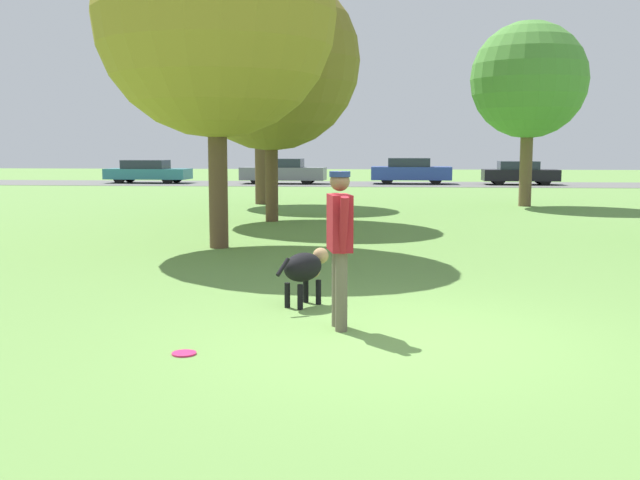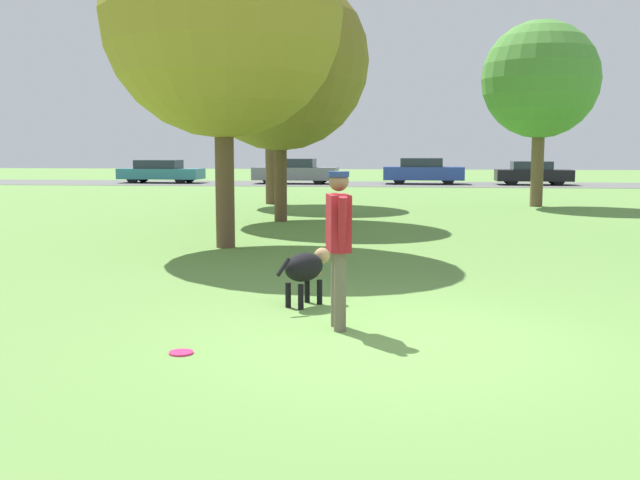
# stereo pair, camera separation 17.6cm
# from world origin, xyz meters

# --- Properties ---
(ground_plane) EXTENTS (120.00, 120.00, 0.00)m
(ground_plane) POSITION_xyz_m (0.00, 0.00, 0.00)
(ground_plane) COLOR #608C42
(far_road_strip) EXTENTS (120.00, 6.00, 0.01)m
(far_road_strip) POSITION_xyz_m (0.00, 32.63, 0.01)
(far_road_strip) COLOR #5B5B59
(far_road_strip) RESTS_ON ground_plane
(person) EXTENTS (0.31, 0.70, 1.71)m
(person) POSITION_xyz_m (-0.55, 0.34, 1.02)
(person) COLOR #665B4C
(person) RESTS_ON ground_plane
(dog) EXTENTS (0.64, 0.93, 0.69)m
(dog) POSITION_xyz_m (-1.05, 1.51, 0.47)
(dog) COLOR black
(dog) RESTS_ON ground_plane
(frisbee) EXTENTS (0.24, 0.24, 0.02)m
(frisbee) POSITION_xyz_m (-1.96, -0.81, 0.01)
(frisbee) COLOR #E52366
(frisbee) RESTS_ON ground_plane
(tree_far_right) EXTENTS (3.83, 3.83, 6.08)m
(tree_far_right) POSITION_xyz_m (4.55, 17.98, 4.15)
(tree_far_right) COLOR brown
(tree_far_right) RESTS_ON ground_plane
(tree_mid_center) EXTENTS (4.66, 4.66, 6.53)m
(tree_mid_center) POSITION_xyz_m (-3.11, 12.08, 4.19)
(tree_mid_center) COLOR brown
(tree_mid_center) RESTS_ON ground_plane
(tree_far_left) EXTENTS (4.45, 4.45, 7.55)m
(tree_far_left) POSITION_xyz_m (-4.41, 18.14, 5.29)
(tree_far_left) COLOR brown
(tree_far_left) RESTS_ON ground_plane
(tree_near_left) EXTENTS (4.63, 4.63, 6.76)m
(tree_near_left) POSITION_xyz_m (-3.34, 6.75, 4.44)
(tree_near_left) COLOR brown
(tree_near_left) RESTS_ON ground_plane
(parked_car_teal) EXTENTS (4.61, 1.94, 1.27)m
(parked_car_teal) POSITION_xyz_m (-13.23, 32.66, 0.63)
(parked_car_teal) COLOR teal
(parked_car_teal) RESTS_ON ground_plane
(parked_car_grey) EXTENTS (4.59, 1.82, 1.36)m
(parked_car_grey) POSITION_xyz_m (-5.70, 32.52, 0.67)
(parked_car_grey) COLOR slate
(parked_car_grey) RESTS_ON ground_plane
(parked_car_blue) EXTENTS (4.26, 1.88, 1.39)m
(parked_car_blue) POSITION_xyz_m (1.18, 32.96, 0.69)
(parked_car_blue) COLOR #284293
(parked_car_blue) RESTS_ON ground_plane
(parked_car_black) EXTENTS (3.90, 1.81, 1.24)m
(parked_car_black) POSITION_xyz_m (6.88, 32.66, 0.62)
(parked_car_black) COLOR black
(parked_car_black) RESTS_ON ground_plane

